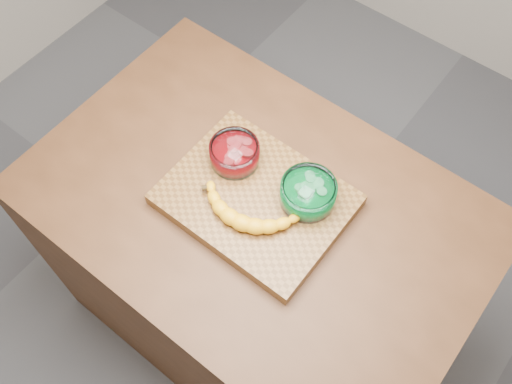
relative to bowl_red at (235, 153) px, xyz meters
The scene contains 6 objects.
ground 0.98m from the bowl_red, 25.27° to the right, with size 3.50×3.50×0.00m, color #59595E.
counter 0.53m from the bowl_red, 25.27° to the right, with size 1.20×0.80×0.90m, color #502D18.
cutting_board 0.13m from the bowl_red, 25.27° to the right, with size 0.45×0.35×0.04m, color brown.
bowl_red is the anchor object (origin of this frame).
bowl_green 0.22m from the bowl_red, ahead, with size 0.14×0.14×0.07m.
banana 0.16m from the bowl_red, 39.47° to the right, with size 0.28×0.16×0.04m, color #FBB016, non-canonical shape.
Camera 1 is at (0.44, -0.57, 2.20)m, focal length 40.00 mm.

